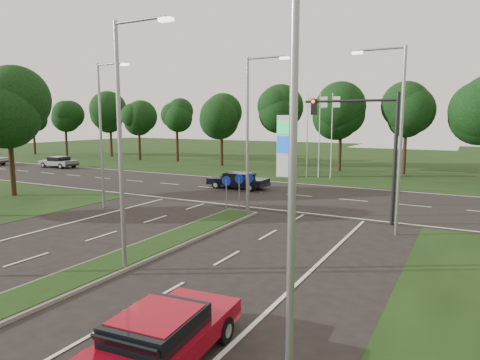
% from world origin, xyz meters
% --- Properties ---
extents(verge_far, '(160.00, 50.00, 0.02)m').
position_xyz_m(verge_far, '(0.00, 55.00, 0.00)').
color(verge_far, black).
rests_on(verge_far, ground).
extents(cross_road, '(160.00, 12.00, 0.02)m').
position_xyz_m(cross_road, '(0.00, 24.00, 0.00)').
color(cross_road, black).
rests_on(cross_road, ground).
extents(median_kerb, '(2.00, 26.00, 0.12)m').
position_xyz_m(median_kerb, '(0.00, 4.00, 0.06)').
color(median_kerb, slate).
rests_on(median_kerb, ground).
extents(streetlight_median_near, '(2.53, 0.22, 9.00)m').
position_xyz_m(streetlight_median_near, '(1.00, 6.00, 5.08)').
color(streetlight_median_near, gray).
rests_on(streetlight_median_near, ground).
extents(streetlight_median_far, '(2.53, 0.22, 9.00)m').
position_xyz_m(streetlight_median_far, '(1.00, 16.00, 5.08)').
color(streetlight_median_far, gray).
rests_on(streetlight_median_far, ground).
extents(streetlight_left_far, '(2.53, 0.22, 9.00)m').
position_xyz_m(streetlight_left_far, '(-8.30, 14.00, 5.08)').
color(streetlight_left_far, gray).
rests_on(streetlight_left_far, ground).
extents(streetlight_right_far, '(2.53, 0.22, 9.00)m').
position_xyz_m(streetlight_right_far, '(8.80, 16.00, 5.08)').
color(streetlight_right_far, gray).
rests_on(streetlight_right_far, ground).
extents(streetlight_right_near, '(2.53, 0.22, 9.00)m').
position_xyz_m(streetlight_right_near, '(8.80, 2.00, 5.08)').
color(streetlight_right_near, gray).
rests_on(streetlight_right_near, ground).
extents(traffic_signal, '(5.10, 0.42, 7.00)m').
position_xyz_m(traffic_signal, '(7.19, 18.00, 4.65)').
color(traffic_signal, black).
rests_on(traffic_signal, ground).
extents(median_signs, '(1.16, 1.76, 2.38)m').
position_xyz_m(median_signs, '(0.00, 16.40, 1.71)').
color(median_signs, gray).
rests_on(median_signs, ground).
extents(gas_pylon, '(5.80, 1.26, 8.00)m').
position_xyz_m(gas_pylon, '(-3.79, 33.05, 3.20)').
color(gas_pylon, silver).
rests_on(gas_pylon, ground).
extents(tree_left_far, '(5.20, 5.20, 8.86)m').
position_xyz_m(tree_left_far, '(-17.90, 13.93, 6.11)').
color(tree_left_far, black).
rests_on(tree_left_far, ground).
extents(treeline_far, '(6.00, 6.00, 9.90)m').
position_xyz_m(treeline_far, '(0.10, 39.93, 6.83)').
color(treeline_far, black).
rests_on(treeline_far, ground).
extents(red_sedan, '(2.36, 4.95, 1.32)m').
position_xyz_m(red_sedan, '(6.00, 1.60, 0.71)').
color(red_sedan, maroon).
rests_on(red_sedan, ground).
extents(navy_sedan, '(4.84, 2.09, 1.32)m').
position_xyz_m(navy_sedan, '(-4.45, 24.58, 0.71)').
color(navy_sedan, black).
rests_on(navy_sedan, ground).
extents(far_car_a, '(4.57, 2.04, 1.31)m').
position_xyz_m(far_car_a, '(-30.15, 28.00, 0.70)').
color(far_car_a, gray).
rests_on(far_car_a, ground).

